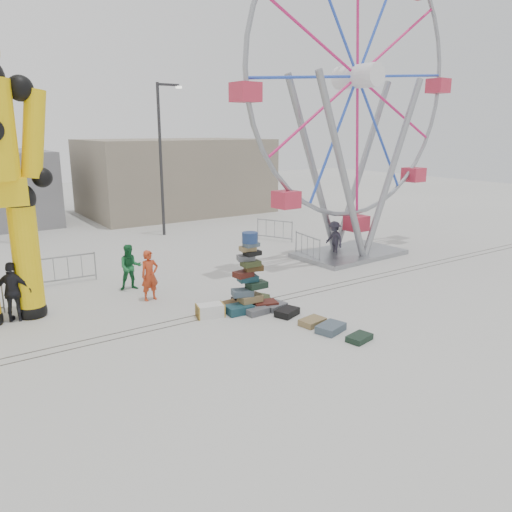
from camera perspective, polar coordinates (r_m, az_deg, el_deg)
ground at (r=15.55m, az=-1.17°, el=-6.99°), size 90.00×90.00×0.00m
track_line_near at (r=16.02m, az=-2.34°, el=-6.33°), size 40.00×0.04×0.01m
track_line_far at (r=16.35m, az=-3.08°, el=-5.92°), size 40.00×0.04×0.01m
building_right at (r=35.59m, az=-9.25°, el=9.01°), size 12.00×8.00×5.00m
lamp_post_right at (r=27.49m, az=-10.68°, el=11.61°), size 1.41×0.25×8.00m
lamp_post_left at (r=27.51m, az=-26.14°, el=10.43°), size 1.41×0.25×8.00m
suitcase_tower at (r=16.00m, az=-0.79°, el=-3.68°), size 1.83×1.58×2.54m
ferris_wheel at (r=22.70m, az=11.39°, el=16.94°), size 11.91×3.20×13.83m
steamer_trunk at (r=15.59m, az=-5.26°, el=-6.22°), size 0.94×0.68×0.39m
row_case_0 at (r=16.83m, az=0.12°, el=-4.94°), size 0.95×0.84×0.20m
row_case_1 at (r=16.21m, az=2.11°, el=-5.75°), size 0.85×0.69×0.18m
row_case_2 at (r=15.66m, az=3.57°, el=-6.43°), size 0.88×0.75×0.22m
row_case_3 at (r=15.02m, az=6.46°, el=-7.48°), size 0.83×0.64×0.19m
row_case_4 at (r=14.60m, az=8.54°, el=-8.14°), size 0.97×0.79×0.22m
row_case_5 at (r=14.16m, az=11.73°, el=-9.14°), size 0.80×0.61×0.17m
barricade_dummy_c at (r=19.99m, az=-20.67°, el=-1.43°), size 2.00×0.20×1.10m
barricade_wheel_front at (r=22.34m, az=5.89°, el=1.02°), size 0.38×1.99×1.10m
barricade_wheel_back at (r=26.04m, az=2.14°, el=2.98°), size 1.00×1.83×1.10m
pedestrian_red at (r=17.19m, az=-12.06°, el=-2.18°), size 0.66×0.46×1.73m
pedestrian_green at (r=18.49m, az=-14.17°, el=-1.25°), size 0.93×0.80×1.66m
pedestrian_black at (r=16.63m, az=-25.99°, el=-3.71°), size 1.17×0.86×1.84m
pedestrian_grey at (r=22.89m, az=8.93°, el=1.93°), size 0.69×1.10×1.63m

